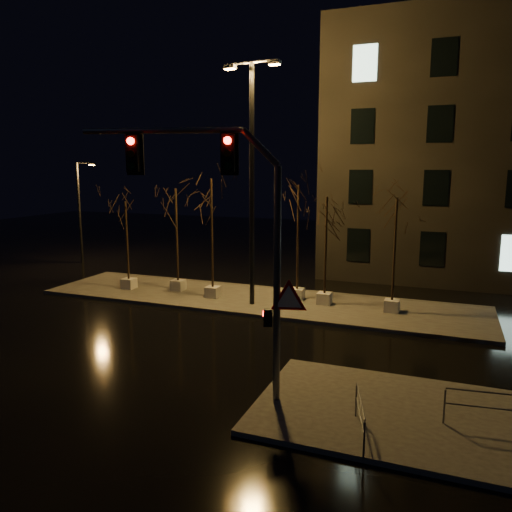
% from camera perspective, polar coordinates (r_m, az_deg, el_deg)
% --- Properties ---
extents(ground, '(90.00, 90.00, 0.00)m').
position_cam_1_polar(ground, '(19.70, -6.47, -9.46)').
color(ground, black).
rests_on(ground, ground).
extents(median, '(22.00, 5.00, 0.15)m').
position_cam_1_polar(median, '(24.90, -0.06, -5.04)').
color(median, '#423F3B').
rests_on(median, ground).
extents(sidewalk_corner, '(7.00, 5.00, 0.15)m').
position_cam_1_polar(sidewalk_corner, '(14.50, 14.80, -16.87)').
color(sidewalk_corner, '#423F3B').
rests_on(sidewalk_corner, ground).
extents(tree_0, '(1.80, 1.80, 4.79)m').
position_cam_1_polar(tree_0, '(27.13, -14.62, 3.88)').
color(tree_0, beige).
rests_on(tree_0, median).
extents(tree_1, '(1.80, 1.80, 5.50)m').
position_cam_1_polar(tree_1, '(26.19, -9.11, 5.04)').
color(tree_1, beige).
rests_on(tree_1, median).
extents(tree_2, '(1.80, 1.80, 6.06)m').
position_cam_1_polar(tree_2, '(24.43, -5.11, 5.76)').
color(tree_2, beige).
rests_on(tree_2, median).
extents(tree_3, '(1.80, 1.80, 5.76)m').
position_cam_1_polar(tree_3, '(24.03, 4.85, 5.16)').
color(tree_3, beige).
rests_on(tree_3, median).
extents(tree_4, '(1.80, 1.80, 5.23)m').
position_cam_1_polar(tree_4, '(23.38, 8.03, 3.96)').
color(tree_4, beige).
rests_on(tree_4, median).
extents(tree_5, '(1.80, 1.80, 5.27)m').
position_cam_1_polar(tree_5, '(22.72, 15.68, 3.60)').
color(tree_5, beige).
rests_on(tree_5, median).
extents(traffic_signal_mast, '(5.95, 1.54, 7.45)m').
position_cam_1_polar(traffic_signal_mast, '(13.33, -2.72, 3.50)').
color(traffic_signal_mast, '#54565B').
rests_on(traffic_signal_mast, sidewalk_corner).
extents(streetlight_main, '(2.76, 0.55, 11.04)m').
position_cam_1_polar(streetlight_main, '(23.04, -0.48, 9.96)').
color(streetlight_main, black).
rests_on(streetlight_main, median).
extents(streetlight_far, '(1.34, 0.55, 6.94)m').
position_cam_1_polar(streetlight_far, '(36.46, -19.40, 5.18)').
color(streetlight_far, black).
rests_on(streetlight_far, ground).
extents(guard_rail_a, '(2.24, 0.31, 0.97)m').
position_cam_1_polar(guard_rail_a, '(14.11, 25.38, -15.13)').
color(guard_rail_a, '#54565B').
rests_on(guard_rail_a, sidewalk_corner).
extents(guard_rail_b, '(0.55, 1.89, 0.93)m').
position_cam_1_polar(guard_rail_b, '(12.83, 11.81, -17.09)').
color(guard_rail_b, '#54565B').
rests_on(guard_rail_b, sidewalk_corner).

